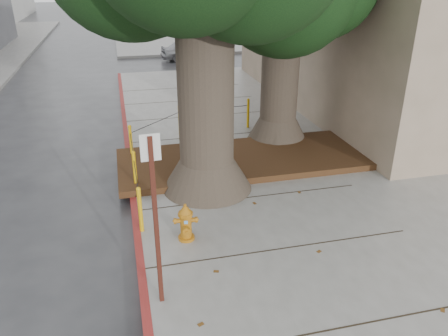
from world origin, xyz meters
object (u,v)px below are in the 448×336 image
object	(u,v)px
fire_hydrant	(186,222)
car_silver	(190,50)
car_red	(326,44)
signpost	(155,214)

from	to	relation	value
fire_hydrant	car_silver	world-z (taller)	car_silver
car_red	fire_hydrant	bearing A→B (deg)	149.73
signpost	car_red	xyz separation A→B (m)	(12.05, 19.41, -1.04)
car_silver	fire_hydrant	bearing A→B (deg)	165.26
signpost	car_silver	bearing A→B (deg)	75.59
signpost	fire_hydrant	bearing A→B (deg)	64.24
fire_hydrant	car_silver	size ratio (longest dim) A/B	0.23
signpost	car_silver	xyz separation A→B (m)	(3.77, 19.64, -1.12)
fire_hydrant	car_silver	bearing A→B (deg)	86.60
fire_hydrant	car_red	size ratio (longest dim) A/B	0.19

